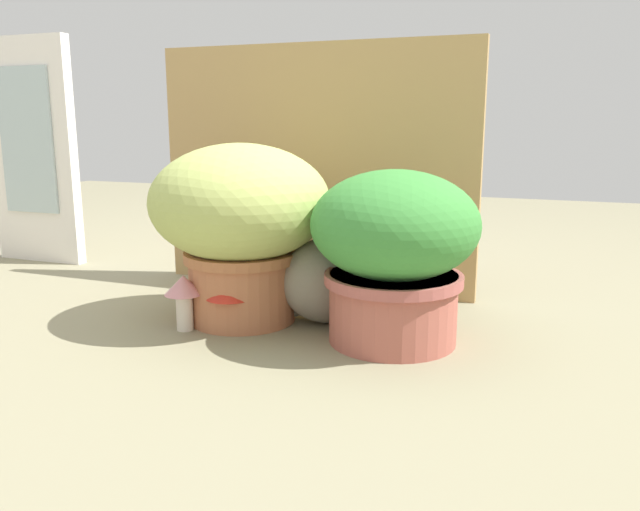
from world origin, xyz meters
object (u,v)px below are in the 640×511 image
object	(u,v)px
cat	(339,275)
mushroom_ornament_red	(230,290)
mushroom_ornament_pink	(184,292)
leafy_planter	(394,250)
grass_planter	(241,219)

from	to	relation	value
cat	mushroom_ornament_red	size ratio (longest dim) A/B	2.62
cat	mushroom_ornament_pink	bearing A→B (deg)	-149.27
leafy_planter	mushroom_ornament_red	size ratio (longest dim) A/B	2.78
grass_planter	mushroom_ornament_pink	size ratio (longest dim) A/B	3.27
cat	mushroom_ornament_pink	distance (m)	0.38
cat	mushroom_ornament_pink	size ratio (longest dim) A/B	2.72
mushroom_ornament_pink	leafy_planter	bearing A→B (deg)	11.79
mushroom_ornament_red	cat	bearing A→B (deg)	35.80
cat	leafy_planter	bearing A→B (deg)	-29.35
mushroom_ornament_red	leafy_planter	bearing A→B (deg)	9.81
cat	mushroom_ornament_pink	xyz separation A→B (m)	(-0.33, -0.19, -0.03)
leafy_planter	mushroom_ornament_pink	distance (m)	0.51
grass_planter	mushroom_ornament_red	xyz separation A→B (m)	(0.01, -0.09, -0.16)
cat	grass_planter	bearing A→B (deg)	-162.97
mushroom_ornament_pink	mushroom_ornament_red	bearing A→B (deg)	18.58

